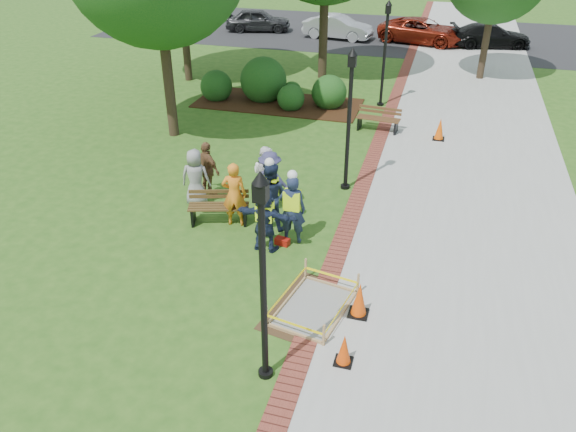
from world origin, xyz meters
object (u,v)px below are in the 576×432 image
(cone_front, at_px, (344,350))
(hivis_worker_b, at_px, (292,207))
(lamp_near, at_px, (263,267))
(bench_near, at_px, (219,213))
(hivis_worker_a, at_px, (265,217))
(wet_concrete_pad, at_px, (314,301))
(hivis_worker_c, at_px, (270,194))

(cone_front, height_order, hivis_worker_b, hivis_worker_b)
(lamp_near, bearing_deg, bench_near, 120.37)
(bench_near, xyz_separation_m, hivis_worker_a, (1.62, -0.91, 0.65))
(wet_concrete_pad, relative_size, cone_front, 3.69)
(hivis_worker_a, height_order, hivis_worker_b, hivis_worker_b)
(hivis_worker_a, bearing_deg, wet_concrete_pad, -48.92)
(hivis_worker_b, bearing_deg, bench_near, 170.36)
(hivis_worker_a, xyz_separation_m, hivis_worker_b, (0.55, 0.54, 0.07))
(lamp_near, relative_size, hivis_worker_b, 2.10)
(cone_front, xyz_separation_m, hivis_worker_b, (-2.12, 3.95, 0.66))
(lamp_near, bearing_deg, wet_concrete_pad, 78.52)
(wet_concrete_pad, distance_m, cone_front, 1.69)
(hivis_worker_a, distance_m, hivis_worker_c, 1.10)
(hivis_worker_a, bearing_deg, cone_front, -51.91)
(cone_front, relative_size, hivis_worker_b, 0.34)
(lamp_near, bearing_deg, hivis_worker_a, 107.80)
(wet_concrete_pad, relative_size, hivis_worker_b, 1.27)
(cone_front, distance_m, lamp_near, 2.63)
(bench_near, relative_size, hivis_worker_b, 0.84)
(hivis_worker_a, relative_size, hivis_worker_b, 0.92)
(hivis_worker_a, distance_m, hivis_worker_b, 0.78)
(wet_concrete_pad, xyz_separation_m, cone_front, (0.93, -1.41, 0.10))
(lamp_near, bearing_deg, hivis_worker_b, 99.38)
(hivis_worker_c, bearing_deg, hivis_worker_b, -35.17)
(cone_front, relative_size, hivis_worker_a, 0.37)
(bench_near, height_order, hivis_worker_a, hivis_worker_a)
(bench_near, height_order, hivis_worker_c, hivis_worker_c)
(cone_front, bearing_deg, bench_near, 134.82)
(bench_near, height_order, cone_front, bench_near)
(bench_near, xyz_separation_m, hivis_worker_b, (2.17, -0.37, 0.72))
(bench_near, distance_m, cone_front, 6.09)
(bench_near, xyz_separation_m, lamp_near, (2.94, -5.02, 2.20))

